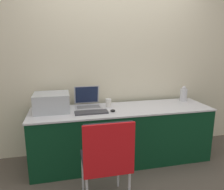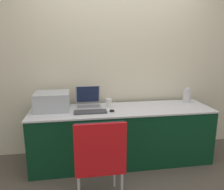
# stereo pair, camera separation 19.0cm
# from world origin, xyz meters

# --- Properties ---
(ground_plane) EXTENTS (14.00, 14.00, 0.00)m
(ground_plane) POSITION_xyz_m (0.00, 0.00, 0.00)
(ground_plane) COLOR brown
(wall_back) EXTENTS (8.00, 0.05, 2.60)m
(wall_back) POSITION_xyz_m (0.00, 0.73, 1.30)
(wall_back) COLOR beige
(wall_back) RESTS_ON ground_plane
(table) EXTENTS (2.35, 0.65, 0.73)m
(table) POSITION_xyz_m (0.00, 0.31, 0.37)
(table) COLOR #0C381E
(table) RESTS_ON ground_plane
(printer) EXTENTS (0.43, 0.37, 0.23)m
(printer) POSITION_xyz_m (-0.89, 0.40, 0.86)
(printer) COLOR #B2B7BC
(printer) RESTS_ON table
(laptop_left) EXTENTS (0.34, 0.33, 0.27)m
(laptop_left) POSITION_xyz_m (-0.43, 0.49, 0.79)
(laptop_left) COLOR #B7B7BC
(laptop_left) RESTS_ON table
(external_keyboard) EXTENTS (0.40, 0.14, 0.02)m
(external_keyboard) POSITION_xyz_m (-0.42, 0.21, 0.74)
(external_keyboard) COLOR #3D3D42
(external_keyboard) RESTS_ON table
(coffee_cup) EXTENTS (0.08, 0.08, 0.11)m
(coffee_cup) POSITION_xyz_m (-0.16, 0.42, 0.79)
(coffee_cup) COLOR white
(coffee_cup) RESTS_ON table
(mouse) EXTENTS (0.06, 0.05, 0.03)m
(mouse) POSITION_xyz_m (-0.15, 0.20, 0.75)
(mouse) COLOR black
(mouse) RESTS_ON table
(metal_pitcher) EXTENTS (0.10, 0.10, 0.22)m
(metal_pitcher) POSITION_xyz_m (0.99, 0.48, 0.83)
(metal_pitcher) COLOR silver
(metal_pitcher) RESTS_ON table
(chair) EXTENTS (0.45, 0.47, 0.92)m
(chair) POSITION_xyz_m (-0.39, -0.57, 0.57)
(chair) COLOR black
(chair) RESTS_ON ground_plane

